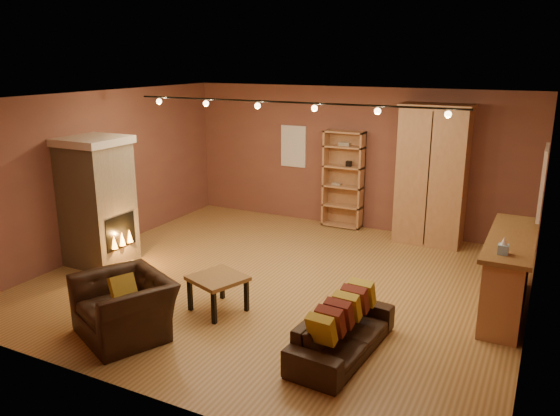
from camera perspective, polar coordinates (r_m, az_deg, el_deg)
The scene contains 16 objects.
floor at distance 8.51m, azimuth -0.09°, elevation -7.67°, with size 7.00×7.00×0.00m, color olive.
ceiling at distance 7.84m, azimuth -0.10°, elevation 11.48°, with size 7.00×7.00×0.00m, color brown.
back_wall at distance 11.00m, azimuth 7.61°, elevation 5.17°, with size 7.00×0.02×2.80m, color brown.
left_wall at distance 10.10m, azimuth -18.13°, elevation 3.61°, with size 0.02×6.50×2.80m, color brown.
right_wall at distance 7.25m, azimuth 25.43°, elevation -1.66°, with size 0.02×6.50×2.80m, color brown.
fireplace at distance 9.45m, azimuth -18.51°, elevation 0.66°, with size 1.01×0.98×2.12m.
back_window at distance 11.44m, azimuth 1.42°, elevation 6.46°, with size 0.56×0.04×0.86m, color silver.
bookcase at distance 11.02m, azimuth 6.71°, elevation 3.08°, with size 0.80×0.31×1.96m.
armoire at distance 10.29m, azimuth 15.61°, elevation 3.35°, with size 1.25×0.71×2.56m.
bar_counter at distance 8.02m, azimuth 22.72°, elevation -6.28°, with size 0.60×2.21×1.06m.
tissue_box at distance 7.10m, azimuth 22.31°, elevation -3.79°, with size 0.12×0.12×0.22m.
right_window at distance 8.55m, azimuth 25.78°, elevation 2.48°, with size 0.05×0.90×1.00m, color silver.
loveseat at distance 6.50m, azimuth 6.58°, elevation -12.04°, with size 0.63×1.74×0.73m.
armchair at distance 7.05m, azimuth -16.00°, elevation -8.96°, with size 1.35×1.16×1.00m.
coffee_table at distance 7.48m, azimuth -6.52°, elevation -7.64°, with size 0.84×0.84×0.50m.
track_rail at distance 8.03m, azimuth 0.56°, elevation 10.76°, with size 5.20×0.09×0.13m.
Camera 1 is at (3.54, -6.98, 3.36)m, focal length 35.00 mm.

